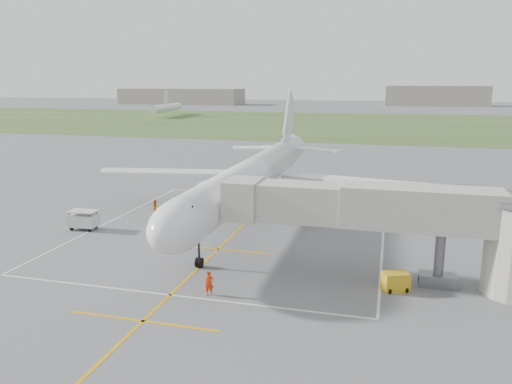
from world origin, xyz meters
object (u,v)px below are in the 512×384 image
(jet_bridge, at_px, (409,220))
(gpu_unit, at_px, (396,282))
(airliner, at_px, (251,178))
(baggage_cart, at_px, (83,220))
(ramp_worker_wing, at_px, (155,206))
(ramp_worker_nose, at_px, (209,283))

(jet_bridge, relative_size, gpu_unit, 11.20)
(airliner, bearing_deg, baggage_cart, -150.53)
(gpu_unit, bearing_deg, ramp_worker_wing, 126.84)
(gpu_unit, bearing_deg, airliner, 110.35)
(jet_bridge, distance_m, ramp_worker_wing, 30.04)
(jet_bridge, xyz_separation_m, baggage_cart, (-30.71, 5.78, -3.76))
(gpu_unit, height_order, ramp_worker_nose, ramp_worker_nose)
(airliner, bearing_deg, gpu_unit, -46.55)
(airliner, distance_m, baggage_cart, 17.55)
(gpu_unit, xyz_separation_m, ramp_worker_nose, (-12.43, -4.14, 0.19))
(ramp_worker_nose, bearing_deg, gpu_unit, -9.61)
(jet_bridge, xyz_separation_m, ramp_worker_wing, (-26.60, 13.37, -3.97))
(gpu_unit, relative_size, baggage_cart, 0.74)
(airliner, height_order, ramp_worker_wing, airliner)
(airliner, height_order, ramp_worker_nose, airliner)
(baggage_cart, bearing_deg, jet_bridge, -13.32)
(baggage_cart, bearing_deg, gpu_unit, -16.53)
(ramp_worker_wing, bearing_deg, jet_bridge, -162.65)
(jet_bridge, bearing_deg, airliner, 137.81)
(jet_bridge, height_order, gpu_unit, jet_bridge)
(airliner, distance_m, ramp_worker_nose, 20.51)
(ramp_worker_nose, distance_m, ramp_worker_wing, 23.43)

